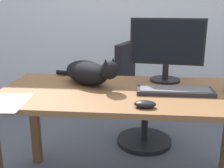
% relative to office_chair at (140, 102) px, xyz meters
% --- Properties ---
extents(desk, '(1.55, 0.72, 0.70)m').
position_rel_office_chair_xyz_m(desk, '(-0.08, -0.71, 0.23)').
color(desk, brown).
rests_on(desk, ground_plane).
extents(office_chair, '(0.50, 0.48, 0.89)m').
position_rel_office_chair_xyz_m(office_chair, '(0.00, 0.00, 0.00)').
color(office_chair, black).
rests_on(office_chair, ground_plane).
extents(monitor, '(0.48, 0.20, 0.42)m').
position_rel_office_chair_xyz_m(monitor, '(0.16, -0.46, 0.55)').
color(monitor, black).
rests_on(monitor, desk).
extents(keyboard, '(0.44, 0.15, 0.03)m').
position_rel_office_chair_xyz_m(keyboard, '(0.19, -0.72, 0.34)').
color(keyboard, '#232328').
rests_on(keyboard, desk).
extents(cat, '(0.48, 0.42, 0.20)m').
position_rel_office_chair_xyz_m(cat, '(-0.33, -0.59, 0.40)').
color(cat, black).
rests_on(cat, desk).
extents(computer_mouse, '(0.11, 0.06, 0.04)m').
position_rel_office_chair_xyz_m(computer_mouse, '(0.02, -0.98, 0.34)').
color(computer_mouse, black).
rests_on(computer_mouse, desk).
extents(paper_sheet, '(0.23, 0.31, 0.00)m').
position_rel_office_chair_xyz_m(paper_sheet, '(-0.71, -0.98, 0.32)').
color(paper_sheet, white).
rests_on(paper_sheet, desk).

